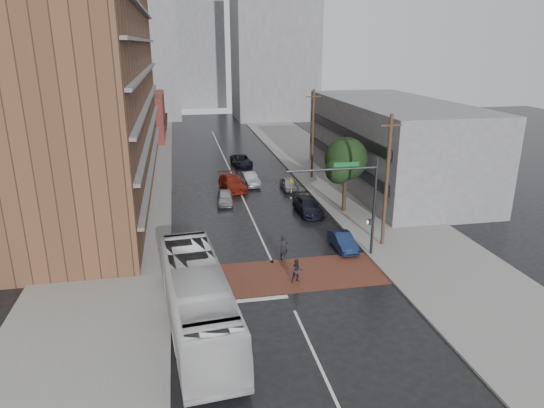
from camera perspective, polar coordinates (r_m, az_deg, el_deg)
ground at (r=32.06m, az=0.95°, el=-8.88°), size 160.00×160.00×0.00m
crosswalk at (r=32.49m, az=0.77°, el=-8.47°), size 14.00×5.00×0.02m
sidewalk_west at (r=55.13m, az=-16.41°, el=2.22°), size 9.00×90.00×0.15m
sidewalk_east at (r=57.58m, az=7.00°, el=3.50°), size 9.00×90.00×0.15m
apartment_block at (r=52.50m, az=-20.74°, el=16.48°), size 10.00×44.00×28.00m
storefront_west at (r=82.86m, az=-15.37°, el=9.93°), size 8.00×16.00×7.00m
building_east at (r=53.87m, az=13.93°, el=6.91°), size 11.00×26.00×9.00m
distant_tower_west at (r=106.20m, az=-16.25°, el=18.35°), size 18.00×16.00×32.00m
distant_tower_east at (r=101.92m, az=0.25°, el=20.18°), size 16.00×14.00×36.00m
distant_tower_center at (r=123.06m, az=-8.66°, el=16.87°), size 12.00×10.00×24.00m
street_tree at (r=43.62m, az=8.70°, el=4.96°), size 4.20×4.10×6.90m
signal_mast at (r=34.09m, az=9.78°, el=1.12°), size 6.50×0.30×7.20m
utility_pole_near at (r=36.41m, az=13.34°, el=2.67°), size 1.60×0.26×10.00m
utility_pole_far at (r=54.78m, az=4.81°, el=8.24°), size 1.60×0.26×10.00m
transit_bus at (r=26.49m, az=-8.76°, el=-11.00°), size 4.10×12.96×3.55m
pedestrian_a at (r=34.49m, az=1.40°, el=-5.15°), size 0.77×0.62×1.83m
pedestrian_b at (r=31.41m, az=2.97°, el=-7.89°), size 0.79×0.63×1.59m
car_travel_a at (r=46.82m, az=-5.56°, el=0.81°), size 1.82×3.87×1.28m
car_travel_b at (r=52.74m, az=-2.64°, el=2.94°), size 1.95×4.33×1.38m
car_travel_c at (r=51.27m, az=-4.70°, el=2.51°), size 2.91×5.43×1.50m
suv_travel at (r=61.49m, az=-3.61°, el=5.13°), size 2.54×4.97×1.34m
car_parked_near at (r=36.73m, az=8.33°, el=-4.36°), size 1.35×3.75×1.23m
car_parked_mid at (r=44.03m, az=4.24°, el=-0.22°), size 2.17×4.90×1.40m
car_parked_far at (r=51.22m, az=1.98°, el=2.40°), size 1.48×3.66×1.25m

